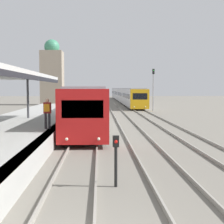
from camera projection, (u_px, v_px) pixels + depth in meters
name	position (u px, v px, depth m)	size (l,w,h in m)	color
person_on_platform	(47.00, 111.00, 16.93)	(0.40, 0.40, 1.66)	#2D2D33
train_near	(91.00, 102.00, 31.10)	(2.70, 31.06, 3.22)	red
train_far	(123.00, 94.00, 72.99)	(2.60, 61.21, 3.12)	gold
signal_post_near	(116.00, 155.00, 9.82)	(0.20, 0.21, 1.64)	black
signal_mast_far	(153.00, 85.00, 42.42)	(0.28, 0.29, 5.74)	gray
distant_domed_building	(52.00, 74.00, 58.18)	(4.00, 4.00, 12.15)	gray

